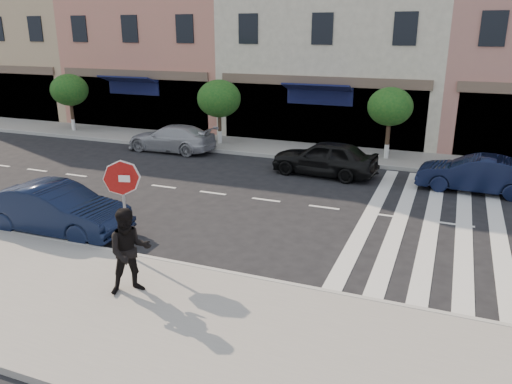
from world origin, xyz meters
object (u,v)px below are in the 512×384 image
(walker, at_px, (130,251))
(car_far_left, at_px, (171,138))
(car_near_mid, at_px, (56,209))
(stop_sign, at_px, (122,187))
(car_far_mid, at_px, (325,158))
(car_far_right, at_px, (476,174))

(walker, xyz_separation_m, car_far_left, (-6.27, 12.05, -0.46))
(walker, relative_size, car_near_mid, 0.44)
(car_near_mid, bearing_deg, car_far_left, 10.65)
(walker, height_order, car_near_mid, walker)
(stop_sign, bearing_deg, car_near_mid, 149.36)
(car_far_mid, bearing_deg, walker, -2.41)
(stop_sign, xyz_separation_m, car_near_mid, (-2.98, 0.86, -1.24))
(walker, xyz_separation_m, car_far_right, (6.87, 10.66, -0.43))
(car_far_left, xyz_separation_m, car_far_right, (13.15, -1.39, 0.03))
(stop_sign, xyz_separation_m, car_far_right, (7.98, 9.27, -1.29))
(walker, bearing_deg, car_far_right, 14.63)
(car_far_mid, xyz_separation_m, car_far_right, (5.46, -0.10, -0.05))
(walker, distance_m, car_near_mid, 4.68)
(stop_sign, distance_m, walker, 1.97)
(car_far_right, bearing_deg, car_far_mid, -87.93)
(walker, relative_size, car_far_right, 0.47)
(car_far_right, bearing_deg, stop_sign, -37.66)
(car_far_right, bearing_deg, car_near_mid, -49.44)
(stop_sign, distance_m, car_far_left, 11.92)
(car_far_left, height_order, car_far_mid, car_far_mid)
(stop_sign, xyz_separation_m, car_far_mid, (2.52, 9.36, -1.23))
(stop_sign, relative_size, car_near_mid, 0.58)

